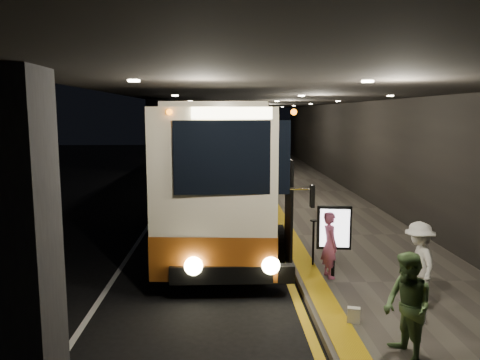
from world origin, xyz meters
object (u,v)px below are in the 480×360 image
object	(u,v)px
passenger_waiting_white	(419,263)
bag_plain	(354,315)
coach_second	(225,149)
passenger_boarding	(330,245)
stanchion_post	(313,243)
passenger_waiting_green	(407,307)
coach_main	(228,172)
coach_third	(223,134)
info_sign	(334,229)
bag_polka	(417,314)

from	to	relation	value
passenger_waiting_white	bag_plain	distance (m)	1.88
coach_second	passenger_boarding	size ratio (longest dim) A/B	7.22
passenger_waiting_white	passenger_boarding	bearing A→B (deg)	-135.72
stanchion_post	passenger_waiting_green	bearing A→B (deg)	-82.84
coach_main	bag_plain	size ratio (longest dim) A/B	45.80
coach_third	passenger_boarding	xyz separation A→B (m)	(2.48, -35.25, -0.99)
coach_main	coach_second	distance (m)	14.12
info_sign	bag_polka	bearing A→B (deg)	-61.87
coach_third	passenger_waiting_white	distance (m)	37.00
coach_second	passenger_waiting_white	size ratio (longest dim) A/B	6.73
coach_main	stanchion_post	world-z (taller)	coach_main
coach_third	stanchion_post	distance (m)	34.50
coach_third	bag_polka	xyz separation A→B (m)	(3.53, -37.70, -1.58)
bag_polka	info_sign	distance (m)	2.84
coach_main	coach_second	bearing A→B (deg)	93.85
coach_second	passenger_waiting_white	world-z (taller)	coach_second
passenger_waiting_green	bag_polka	world-z (taller)	passenger_waiting_green
bag_plain	stanchion_post	bearing A→B (deg)	92.10
passenger_waiting_green	bag_plain	xyz separation A→B (m)	(-0.45, 1.27, -0.70)
passenger_waiting_white	stanchion_post	size ratio (longest dim) A/B	1.45
passenger_waiting_white	coach_main	bearing A→B (deg)	-150.50
passenger_waiting_green	passenger_boarding	bearing A→B (deg)	174.89
bag_plain	stanchion_post	size ratio (longest dim) A/B	0.25
coach_main	passenger_waiting_white	bearing A→B (deg)	-58.23
coach_third	passenger_boarding	bearing A→B (deg)	-87.60
bag_polka	info_sign	xyz separation A→B (m)	(-0.94, 2.51, 0.94)
stanchion_post	info_sign	bearing A→B (deg)	-68.31
coach_second	coach_third	world-z (taller)	coach_third
passenger_waiting_white	info_sign	world-z (taller)	info_sign
coach_third	info_sign	xyz separation A→B (m)	(2.59, -35.20, -0.64)
passenger_waiting_white	info_sign	size ratio (longest dim) A/B	0.99
bag_plain	stanchion_post	xyz separation A→B (m)	(-0.12, 3.25, 0.43)
passenger_waiting_green	passenger_waiting_white	xyz separation A→B (m)	(1.07, 2.13, -0.02)
coach_second	passenger_waiting_white	distance (m)	21.32
passenger_waiting_white	bag_plain	bearing A→B (deg)	-58.93
bag_polka	passenger_waiting_green	bearing A→B (deg)	-119.66
info_sign	coach_main	bearing A→B (deg)	121.69
coach_second	passenger_waiting_green	distance (m)	23.28
coach_second	coach_main	bearing A→B (deg)	-86.83
coach_third	info_sign	size ratio (longest dim) A/B	7.65
info_sign	bag_plain	bearing A→B (deg)	-87.01
coach_main	info_sign	xyz separation A→B (m)	(2.36, -5.28, -0.67)
passenger_waiting_green	info_sign	world-z (taller)	passenger_waiting_green
coach_second	passenger_waiting_green	size ratio (longest dim) A/B	6.59
passenger_waiting_green	stanchion_post	bearing A→B (deg)	176.51
coach_third	passenger_waiting_green	distance (m)	39.03
bag_plain	coach_main	bearing A→B (deg)	105.64
bag_plain	passenger_waiting_white	bearing A→B (deg)	29.78
coach_second	coach_third	size ratio (longest dim) A/B	0.87
passenger_waiting_white	stanchion_post	world-z (taller)	passenger_waiting_white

